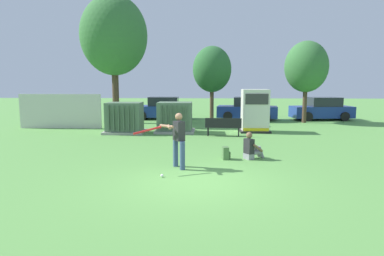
{
  "coord_description": "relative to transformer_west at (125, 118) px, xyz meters",
  "views": [
    {
      "loc": [
        0.27,
        -8.98,
        2.69
      ],
      "look_at": [
        -0.22,
        3.5,
        1.0
      ],
      "focal_mm": 31.88,
      "sensor_mm": 36.0,
      "label": 1
    }
  ],
  "objects": [
    {
      "name": "parked_car_leftmost",
      "position": [
        1.13,
        6.88,
        -0.04
      ],
      "size": [
        4.2,
        1.92,
        1.62
      ],
      "color": "navy",
      "rests_on": "ground"
    },
    {
      "name": "transformer_west",
      "position": [
        0.0,
        0.0,
        0.0
      ],
      "size": [
        2.1,
        1.7,
        1.62
      ],
      "color": "#9E9B93",
      "rests_on": "ground"
    },
    {
      "name": "tree_left",
      "position": [
        -1.65,
        4.56,
        4.86
      ],
      "size": [
        4.31,
        4.31,
        8.23
      ],
      "color": "#4C3828",
      "rests_on": "ground"
    },
    {
      "name": "sports_ball",
      "position": [
        3.05,
        -8.43,
        -0.74
      ],
      "size": [
        0.09,
        0.09,
        0.09
      ],
      "primitive_type": "sphere",
      "color": "white",
      "rests_on": "ground"
    },
    {
      "name": "batter",
      "position": [
        3.41,
        -7.38,
        0.19
      ],
      "size": [
        1.49,
        1.07,
        1.74
      ],
      "color": "#384C75",
      "rests_on": "ground"
    },
    {
      "name": "generator_enclosure",
      "position": [
        6.95,
        0.67,
        0.35
      ],
      "size": [
        1.6,
        1.4,
        2.3
      ],
      "color": "#262626",
      "rests_on": "ground"
    },
    {
      "name": "tree_center_left",
      "position": [
        4.74,
        6.65,
        2.79
      ],
      "size": [
        2.73,
        2.73,
        5.21
      ],
      "color": "brown",
      "rests_on": "ground"
    },
    {
      "name": "parked_car_right_of_center",
      "position": [
        12.58,
        6.76,
        -0.04
      ],
      "size": [
        4.35,
        2.23,
        1.62
      ],
      "color": "navy",
      "rests_on": "ground"
    },
    {
      "name": "transformer_mid_west",
      "position": [
        2.64,
        0.33,
        0.0
      ],
      "size": [
        2.1,
        1.7,
        1.62
      ],
      "color": "#9E9B93",
      "rests_on": "ground"
    },
    {
      "name": "ground_plane",
      "position": [
        4.01,
        -8.83,
        -0.79
      ],
      "size": [
        96.0,
        96.0,
        0.0
      ],
      "primitive_type": "plane",
      "color": "#5B9947"
    },
    {
      "name": "park_bench",
      "position": [
        5.18,
        -0.9,
        -0.25
      ],
      "size": [
        1.83,
        0.56,
        0.92
      ],
      "color": "black",
      "rests_on": "ground"
    },
    {
      "name": "seated_spectator",
      "position": [
        5.9,
        -5.96,
        -0.41
      ],
      "size": [
        0.79,
        0.67,
        0.96
      ],
      "color": "gray",
      "rests_on": "ground"
    },
    {
      "name": "tree_center_right",
      "position": [
        10.85,
        5.02,
        2.88
      ],
      "size": [
        2.8,
        2.8,
        5.34
      ],
      "color": "#4C3828",
      "rests_on": "ground"
    },
    {
      "name": "parked_car_left_of_center",
      "position": [
        7.31,
        6.69,
        -0.04
      ],
      "size": [
        4.41,
        2.38,
        1.62
      ],
      "color": "navy",
      "rests_on": "ground"
    },
    {
      "name": "backpack",
      "position": [
        5.0,
        -6.06,
        -0.57
      ],
      "size": [
        0.29,
        0.34,
        0.44
      ],
      "color": "#4C723F",
      "rests_on": "ground"
    },
    {
      "name": "fence_panel",
      "position": [
        -4.18,
        1.67,
        0.21
      ],
      "size": [
        4.8,
        0.12,
        2.0
      ],
      "primitive_type": "cube",
      "color": "beige",
      "rests_on": "ground"
    }
  ]
}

